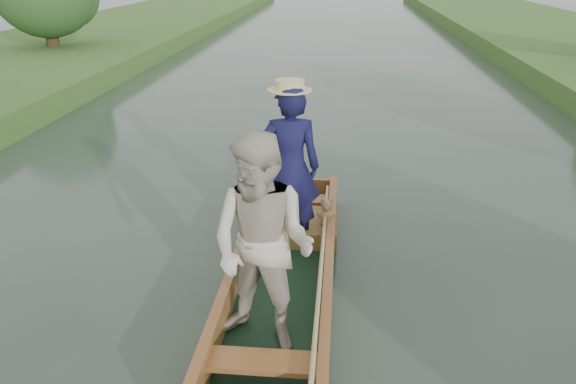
{
  "coord_description": "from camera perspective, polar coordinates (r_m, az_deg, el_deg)",
  "views": [
    {
      "loc": [
        0.57,
        -5.4,
        3.46
      ],
      "look_at": [
        0.0,
        0.6,
        0.95
      ],
      "focal_mm": 35.0,
      "sensor_mm": 36.0,
      "label": 1
    }
  ],
  "objects": [
    {
      "name": "punt",
      "position": [
        5.85,
        -1.0,
        -4.01
      ],
      "size": [
        1.26,
        5.0,
        2.16
      ],
      "color": "black",
      "rests_on": "ground"
    },
    {
      "name": "ground",
      "position": [
        6.44,
        -0.51,
        -9.9
      ],
      "size": [
        120.0,
        120.0,
        0.0
      ],
      "primitive_type": "plane",
      "color": "#283D30",
      "rests_on": "ground"
    },
    {
      "name": "trees_far",
      "position": [
        13.83,
        4.35,
        18.56
      ],
      "size": [
        22.91,
        16.39,
        4.49
      ],
      "color": "#47331E",
      "rests_on": "ground"
    }
  ]
}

